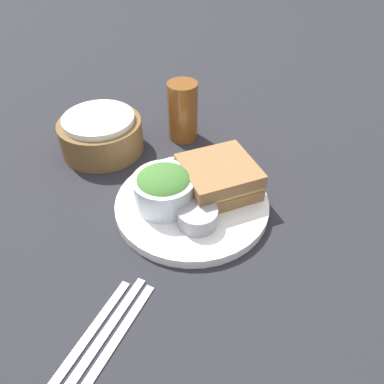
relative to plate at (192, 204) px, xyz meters
The scene contains 11 objects.
ground_plane 0.01m from the plate, ahead, with size 4.00×4.00×0.00m, color #232328.
plate is the anchor object (origin of this frame).
sandwich 0.07m from the plate, ahead, with size 0.16×0.15×0.06m.
salad_bowl 0.06m from the plate, 144.02° to the left, with size 0.11×0.11×0.07m.
dressing_cup 0.06m from the plate, 121.99° to the right, with size 0.07×0.07×0.03m, color #99999E.
orange_wedge 0.08m from the plate, 55.92° to the left, with size 0.04×0.04×0.04m, color orange.
drink_glass 0.24m from the plate, 53.71° to the left, with size 0.06×0.06×0.13m, color brown.
bread_basket 0.27m from the plate, 95.20° to the left, with size 0.17×0.17×0.08m.
fork 0.28m from the plate, 152.98° to the right, with size 0.19×0.01×0.01m, color silver.
knife 0.27m from the plate, 156.72° to the right, with size 0.20×0.01×0.01m, color silver.
spoon 0.28m from the plate, 160.47° to the right, with size 0.17×0.01×0.01m, color silver.
Camera 1 is at (-0.32, -0.36, 0.47)m, focal length 35.00 mm.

